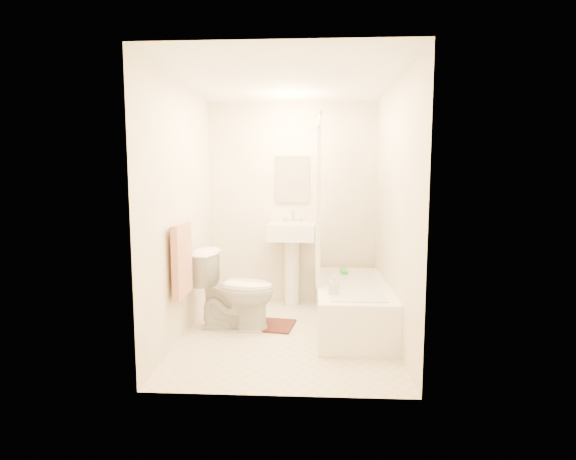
# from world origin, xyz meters

# --- Properties ---
(floor) EXTENTS (2.40, 2.40, 0.00)m
(floor) POSITION_xyz_m (0.00, 0.00, 0.00)
(floor) COLOR beige
(floor) RESTS_ON ground
(ceiling) EXTENTS (2.40, 2.40, 0.00)m
(ceiling) POSITION_xyz_m (0.00, 0.00, 2.40)
(ceiling) COLOR white
(ceiling) RESTS_ON ground
(wall_back) EXTENTS (2.00, 0.02, 2.40)m
(wall_back) POSITION_xyz_m (0.00, 1.20, 1.20)
(wall_back) COLOR beige
(wall_back) RESTS_ON ground
(wall_left) EXTENTS (0.02, 2.40, 2.40)m
(wall_left) POSITION_xyz_m (-1.00, 0.00, 1.20)
(wall_left) COLOR beige
(wall_left) RESTS_ON ground
(wall_right) EXTENTS (0.02, 2.40, 2.40)m
(wall_right) POSITION_xyz_m (1.00, 0.00, 1.20)
(wall_right) COLOR beige
(wall_right) RESTS_ON ground
(mirror) EXTENTS (0.40, 0.03, 0.55)m
(mirror) POSITION_xyz_m (0.00, 1.18, 1.50)
(mirror) COLOR white
(mirror) RESTS_ON wall_back
(curtain_rod) EXTENTS (0.03, 1.70, 0.03)m
(curtain_rod) POSITION_xyz_m (0.30, 0.10, 2.00)
(curtain_rod) COLOR silver
(curtain_rod) RESTS_ON wall_back
(shower_curtain) EXTENTS (0.04, 0.80, 1.55)m
(shower_curtain) POSITION_xyz_m (0.30, 0.50, 1.22)
(shower_curtain) COLOR silver
(shower_curtain) RESTS_ON curtain_rod
(towel_bar) EXTENTS (0.02, 0.60, 0.02)m
(towel_bar) POSITION_xyz_m (-0.96, -0.25, 1.10)
(towel_bar) COLOR silver
(towel_bar) RESTS_ON wall_left
(towel) EXTENTS (0.06, 0.45, 0.66)m
(towel) POSITION_xyz_m (-0.93, -0.25, 0.78)
(towel) COLOR #CC7266
(towel) RESTS_ON towel_bar
(toilet_paper) EXTENTS (0.11, 0.12, 0.12)m
(toilet_paper) POSITION_xyz_m (-0.93, 0.12, 0.70)
(toilet_paper) COLOR white
(toilet_paper) RESTS_ON wall_left
(toilet) EXTENTS (0.85, 0.54, 0.79)m
(toilet) POSITION_xyz_m (-0.53, 0.21, 0.39)
(toilet) COLOR silver
(toilet) RESTS_ON floor
(sink) EXTENTS (0.57, 0.46, 1.07)m
(sink) POSITION_xyz_m (0.00, 1.06, 0.54)
(sink) COLOR white
(sink) RESTS_ON floor
(bathtub) EXTENTS (0.70, 1.61, 0.45)m
(bathtub) POSITION_xyz_m (0.65, 0.30, 0.23)
(bathtub) COLOR white
(bathtub) RESTS_ON floor
(bath_mat) EXTENTS (0.63, 0.51, 0.02)m
(bath_mat) POSITION_xyz_m (-0.23, 0.28, 0.01)
(bath_mat) COLOR #552B1D
(bath_mat) RESTS_ON floor
(soap_bottle) EXTENTS (0.10, 0.10, 0.18)m
(soap_bottle) POSITION_xyz_m (0.44, -0.15, 0.54)
(soap_bottle) COLOR white
(soap_bottle) RESTS_ON bathtub
(scrub_brush) EXTENTS (0.07, 0.22, 0.04)m
(scrub_brush) POSITION_xyz_m (0.60, 0.77, 0.47)
(scrub_brush) COLOR green
(scrub_brush) RESTS_ON bathtub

